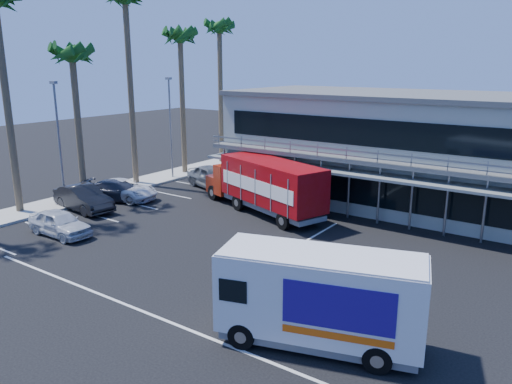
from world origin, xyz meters
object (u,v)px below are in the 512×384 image
Objects in this scene: white_van at (320,298)px; parked_car_b at (83,198)px; parked_car_a at (60,223)px; red_truck at (265,184)px.

parked_car_b is (-19.80, 5.40, -0.93)m from white_van.
parked_car_b reaches higher than parked_car_a.
white_van is 1.71× the size of parked_car_a.
white_van is at bearing -95.40° from parked_car_a.
parked_car_b is at bearing 38.81° from parked_car_a.
parked_car_a is at bearing -104.75° from red_truck.
parked_car_a is at bearing -134.53° from parked_car_b.
white_van is (9.98, -11.57, -0.14)m from red_truck.
parked_car_a is at bearing 157.57° from white_van.
red_truck is 2.51× the size of parked_car_a.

